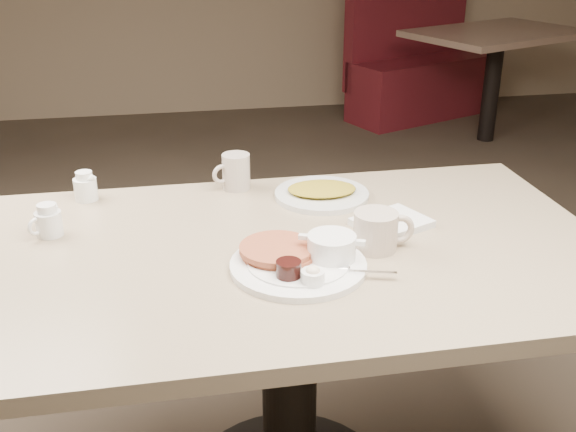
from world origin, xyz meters
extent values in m
cube|color=tan|center=(0.00, 0.00, 0.73)|extent=(1.50, 0.90, 0.04)
cylinder|color=black|center=(0.00, 0.00, 0.38)|extent=(0.14, 0.14, 0.69)
cylinder|color=white|center=(0.00, -0.11, 0.76)|extent=(0.39, 0.39, 0.01)
cylinder|color=white|center=(0.00, -0.11, 0.77)|extent=(0.29, 0.29, 0.00)
cylinder|color=#A95433|center=(-0.03, -0.06, 0.77)|extent=(0.22, 0.22, 0.01)
cylinder|color=#A95433|center=(-0.04, -0.07, 0.78)|extent=(0.22, 0.22, 0.01)
cylinder|color=white|center=(0.07, -0.10, 0.79)|extent=(0.14, 0.14, 0.05)
cube|color=white|center=(0.02, -0.07, 0.81)|extent=(0.03, 0.02, 0.01)
cube|color=white|center=(0.13, -0.12, 0.81)|extent=(0.03, 0.02, 0.01)
ellipsoid|color=white|center=(0.07, -0.09, 0.81)|extent=(0.06, 0.06, 0.03)
ellipsoid|color=white|center=(0.09, -0.11, 0.81)|extent=(0.06, 0.06, 0.02)
cylinder|color=black|center=(-0.03, -0.17, 0.78)|extent=(0.07, 0.07, 0.04)
cylinder|color=white|center=(0.01, -0.20, 0.78)|extent=(0.06, 0.06, 0.03)
ellipsoid|color=#FFE5C6|center=(0.01, -0.20, 0.79)|extent=(0.04, 0.04, 0.02)
cube|color=white|center=(0.14, -0.18, 0.77)|extent=(0.12, 0.04, 0.00)
ellipsoid|color=white|center=(0.09, -0.15, 0.77)|extent=(0.04, 0.04, 0.01)
cylinder|color=#BEAD9E|center=(0.19, -0.04, 0.80)|extent=(0.10, 0.10, 0.09)
cylinder|color=black|center=(0.19, -0.04, 0.83)|extent=(0.08, 0.08, 0.01)
torus|color=#BEAD9E|center=(0.25, -0.04, 0.80)|extent=(0.07, 0.02, 0.07)
cube|color=silver|center=(0.27, 0.07, 0.76)|extent=(0.21, 0.19, 0.02)
cylinder|color=#B7AA9F|center=(-0.08, 0.39, 0.80)|extent=(0.10, 0.10, 0.10)
torus|color=#B7AA9F|center=(-0.12, 0.38, 0.80)|extent=(0.06, 0.03, 0.06)
cylinder|color=white|center=(-0.55, 0.17, 0.78)|extent=(0.08, 0.08, 0.06)
cylinder|color=white|center=(-0.55, 0.17, 0.82)|extent=(0.06, 0.06, 0.02)
cone|color=white|center=(-0.54, 0.18, 0.82)|extent=(0.03, 0.03, 0.02)
torus|color=white|center=(-0.58, 0.15, 0.79)|extent=(0.04, 0.04, 0.04)
cylinder|color=white|center=(-0.49, 0.38, 0.78)|extent=(0.08, 0.08, 0.06)
cylinder|color=white|center=(-0.49, 0.38, 0.82)|extent=(0.06, 0.06, 0.02)
cone|color=white|center=(-0.47, 0.36, 0.82)|extent=(0.03, 0.03, 0.02)
torus|color=white|center=(-0.51, 0.41, 0.79)|extent=(0.03, 0.04, 0.04)
cylinder|color=silver|center=(0.14, 0.28, 0.76)|extent=(0.28, 0.28, 0.01)
ellipsoid|color=#A39023|center=(0.14, 0.28, 0.78)|extent=(0.20, 0.15, 0.02)
cube|color=maroon|center=(1.67, 3.53, 0.23)|extent=(1.19, 0.81, 0.45)
cube|color=maroon|center=(1.60, 3.70, 0.67)|extent=(1.08, 0.53, 0.90)
cube|color=#8D7260|center=(1.94, 2.88, 0.73)|extent=(1.32, 1.11, 0.04)
cylinder|color=black|center=(1.94, 2.88, 0.35)|extent=(0.15, 0.15, 0.71)
camera|label=1|loc=(-0.26, -1.39, 1.46)|focal=42.54mm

